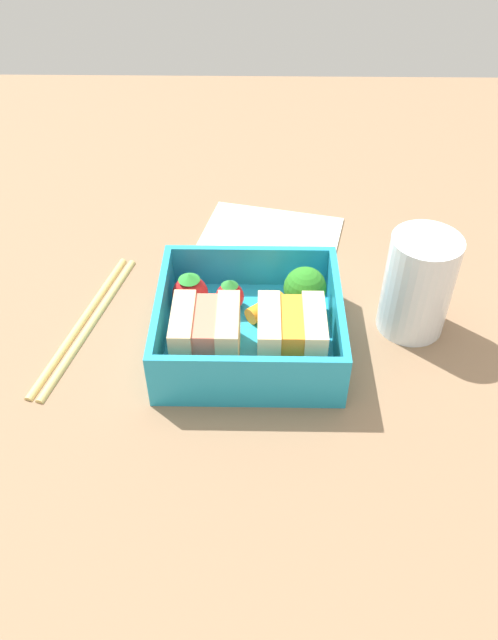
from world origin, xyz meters
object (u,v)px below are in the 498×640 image
at_px(carrot_stick_far_left, 266,308).
at_px(broccoli_floret, 305,289).
at_px(chopstick_pair, 86,321).
at_px(folded_napkin, 270,237).
at_px(strawberry_left, 190,293).
at_px(drinking_glass, 418,285).
at_px(strawberry_far_left, 230,296).
at_px(sandwich_center_left, 206,335).
at_px(sandwich_left, 291,336).

bearing_deg(carrot_stick_far_left, broccoli_floret, -174.97).
xyz_separation_m(chopstick_pair, folded_napkin, (-0.17, -0.14, -0.00)).
relative_size(strawberry_left, drinking_glass, 0.41).
bearing_deg(drinking_glass, carrot_stick_far_left, 0.74).
distance_m(strawberry_left, chopstick_pair, 0.10).
xyz_separation_m(carrot_stick_far_left, strawberry_far_left, (0.03, -0.01, 0.01)).
xyz_separation_m(strawberry_far_left, strawberry_left, (0.03, 0.00, 0.00)).
xyz_separation_m(sandwich_center_left, broccoli_floret, (-0.08, -0.06, 0.00)).
bearing_deg(folded_napkin, sandwich_center_left, 73.98).
distance_m(sandwich_left, folded_napkin, 0.19).
height_order(sandwich_center_left, broccoli_floret, same).
distance_m(sandwich_center_left, strawberry_far_left, 0.06).
distance_m(carrot_stick_far_left, strawberry_left, 0.07).
bearing_deg(chopstick_pair, strawberry_far_left, -175.33).
xyz_separation_m(carrot_stick_far_left, strawberry_left, (0.07, -0.01, 0.01)).
distance_m(carrot_stick_far_left, chopstick_pair, 0.16).
bearing_deg(chopstick_pair, sandwich_left, 164.30).
height_order(sandwich_center_left, carrot_stick_far_left, sandwich_center_left).
bearing_deg(carrot_stick_far_left, sandwich_center_left, 47.33).
distance_m(broccoli_floret, carrot_stick_far_left, 0.04).
relative_size(carrot_stick_far_left, strawberry_left, 0.98).
bearing_deg(folded_napkin, chopstick_pair, 39.21).
relative_size(strawberry_far_left, chopstick_pair, 0.17).
distance_m(strawberry_left, drinking_glass, 0.20).
distance_m(strawberry_left, folded_napkin, 0.15).
distance_m(sandwich_center_left, folded_napkin, 0.20).
height_order(sandwich_left, carrot_stick_far_left, sandwich_left).
bearing_deg(folded_napkin, broccoli_floret, 102.02).
relative_size(carrot_stick_far_left, drinking_glass, 0.40).
relative_size(chopstick_pair, folded_napkin, 1.31).
relative_size(sandwich_left, broccoli_floret, 1.21).
height_order(sandwich_left, strawberry_far_left, sandwich_left).
distance_m(strawberry_far_left, folded_napkin, 0.13).
relative_size(sandwich_center_left, strawberry_left, 1.49).
relative_size(sandwich_center_left, drinking_glass, 0.61).
height_order(broccoli_floret, chopstick_pair, broccoli_floret).
relative_size(sandwich_left, sandwich_center_left, 1.00).
height_order(sandwich_center_left, chopstick_pair, sandwich_center_left).
height_order(sandwich_left, sandwich_center_left, same).
relative_size(carrot_stick_far_left, chopstick_pair, 0.20).
height_order(broccoli_floret, strawberry_left, broccoli_floret).
distance_m(sandwich_center_left, broccoli_floret, 0.10).
distance_m(chopstick_pair, folded_napkin, 0.21).
relative_size(chopstick_pair, drinking_glass, 2.03).
height_order(drinking_glass, folded_napkin, drinking_glass).
bearing_deg(chopstick_pair, broccoli_floret, -178.60).
bearing_deg(strawberry_far_left, sandwich_left, 129.89).
bearing_deg(sandwich_center_left, chopstick_pair, -24.21).
bearing_deg(drinking_glass, sandwich_left, 26.41).
distance_m(broccoli_floret, chopstick_pair, 0.20).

